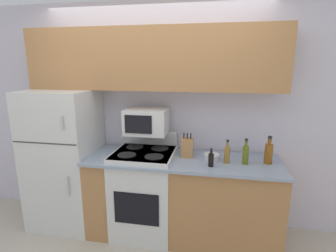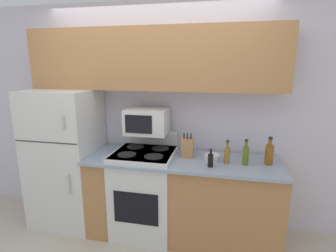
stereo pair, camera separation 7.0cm
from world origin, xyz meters
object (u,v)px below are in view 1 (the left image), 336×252
at_px(stove, 145,191).
at_px(microwave, 146,121).
at_px(refrigerator, 65,159).
at_px(knife_block, 187,148).
at_px(bottle_olive_oil, 245,154).
at_px(bottle_whiskey, 269,153).
at_px(bottle_vinegar, 227,154).
at_px(bottle_soy_sauce, 211,159).
at_px(bowl, 212,157).

height_order(stove, microwave, microwave).
xyz_separation_m(refrigerator, knife_block, (1.42, 0.04, 0.21)).
distance_m(bottle_olive_oil, bottle_whiskey, 0.23).
height_order(microwave, bottle_vinegar, microwave).
distance_m(knife_block, bottle_vinegar, 0.42).
distance_m(stove, knife_block, 0.69).
relative_size(stove, bottle_whiskey, 3.97).
bearing_deg(bottle_whiskey, refrigerator, -179.95).
bearing_deg(stove, bottle_vinegar, -2.82).
distance_m(microwave, knife_block, 0.53).
bearing_deg(bottle_whiskey, bottle_olive_oil, -165.53).
bearing_deg(stove, knife_block, 7.38).
bearing_deg(microwave, refrigerator, -172.81).
distance_m(stove, bottle_vinegar, 1.01).
bearing_deg(bottle_olive_oil, stove, 178.03).
bearing_deg(bottle_soy_sauce, knife_block, 139.08).
bearing_deg(bottle_olive_oil, knife_block, 170.77).
height_order(stove, bottle_olive_oil, bottle_olive_oil).
distance_m(bowl, bottle_vinegar, 0.17).
relative_size(microwave, bottle_vinegar, 1.90).
xyz_separation_m(stove, microwave, (-0.00, 0.14, 0.76)).
bearing_deg(bottle_olive_oil, bowl, 172.40).
bearing_deg(bottle_olive_oil, bottle_soy_sauce, -159.07).
bearing_deg(stove, bottle_whiskey, 1.01).
bearing_deg(bottle_soy_sauce, bottle_whiskey, 18.36).
bearing_deg(bottle_vinegar, microwave, 168.08).
relative_size(refrigerator, bottle_whiskey, 5.69).
bearing_deg(refrigerator, bottle_soy_sauce, -6.23).
bearing_deg(microwave, bottle_vinegar, -11.92).
bearing_deg(refrigerator, stove, -1.23).
height_order(microwave, knife_block, microwave).
distance_m(stove, bottle_whiskey, 1.38).
relative_size(bowl, bottle_soy_sauce, 0.93).
height_order(knife_block, bottle_whiskey, bottle_whiskey).
height_order(refrigerator, stove, refrigerator).
distance_m(refrigerator, knife_block, 1.44).
distance_m(knife_block, bowl, 0.27).
height_order(microwave, bowl, microwave).
bearing_deg(stove, refrigerator, 178.77).
bearing_deg(bowl, bottle_soy_sauce, -91.57).
height_order(bottle_olive_oil, bottle_whiskey, bottle_whiskey).
relative_size(refrigerator, bowl, 9.51).
bearing_deg(bottle_whiskey, bowl, -178.44).
relative_size(knife_block, bottle_vinegar, 1.11).
relative_size(bowl, bottle_whiskey, 0.60).
xyz_separation_m(knife_block, bottle_vinegar, (0.41, -0.10, -0.01)).
bearing_deg(bottle_vinegar, bowl, 161.38).
height_order(bowl, bottle_vinegar, bottle_vinegar).
bearing_deg(knife_block, bowl, -11.26).
bearing_deg(bottle_olive_oil, bottle_vinegar, -177.80).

